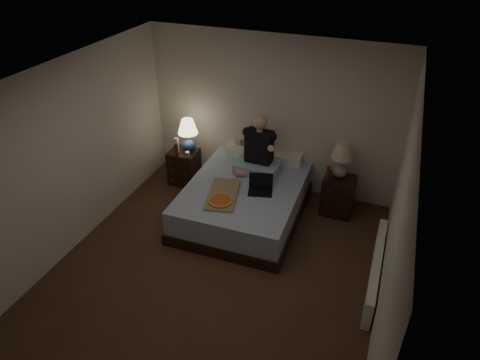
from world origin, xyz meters
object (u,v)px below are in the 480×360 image
at_px(laptop, 260,185).
at_px(radiator, 375,269).
at_px(beer_bottle_left, 176,150).
at_px(lamp_left, 188,135).
at_px(person, 258,145).
at_px(nightstand_right, 338,195).
at_px(pizza_box, 220,201).
at_px(soda_can, 187,155).
at_px(water_bottle, 177,145).
at_px(bed, 245,199).
at_px(nightstand_left, 184,167).
at_px(lamp_right, 341,160).
at_px(beer_bottle_right, 328,173).

distance_m(laptop, radiator, 1.88).
relative_size(beer_bottle_left, radiator, 0.14).
height_order(lamp_left, person, person).
distance_m(nightstand_right, pizza_box, 1.85).
height_order(soda_can, laptop, laptop).
xyz_separation_m(nightstand_right, pizza_box, (-1.44, -1.14, 0.28)).
height_order(water_bottle, person, person).
bearing_deg(lamp_left, bed, -24.02).
bearing_deg(nightstand_right, lamp_left, -178.33).
height_order(soda_can, pizza_box, soda_can).
bearing_deg(lamp_left, beer_bottle_left, -112.97).
height_order(bed, lamp_left, lamp_left).
bearing_deg(nightstand_left, lamp_right, 0.92).
bearing_deg(soda_can, person, 3.23).
xyz_separation_m(person, pizza_box, (-0.20, -0.98, -0.43)).
xyz_separation_m(bed, beer_bottle_right, (1.12, 0.43, 0.45)).
bearing_deg(nightstand_left, water_bottle, -145.21).
bearing_deg(lamp_right, pizza_box, -139.83).
distance_m(lamp_right, beer_bottle_right, 0.27).
xyz_separation_m(soda_can, laptop, (1.39, -0.46, 0.01)).
distance_m(water_bottle, beer_bottle_left, 0.15).
xyz_separation_m(bed, radiator, (2.00, -0.76, -0.07)).
bearing_deg(person, soda_can, -173.98).
xyz_separation_m(soda_can, radiator, (3.11, -1.08, -0.44)).
bearing_deg(bed, laptop, -28.24).
distance_m(bed, nightstand_left, 1.36).
bearing_deg(water_bottle, laptop, -19.08).
bearing_deg(lamp_left, pizza_box, -47.32).
distance_m(nightstand_left, laptop, 1.71).
bearing_deg(radiator, beer_bottle_left, 162.21).
xyz_separation_m(beer_bottle_right, person, (-1.07, -0.05, 0.29)).
xyz_separation_m(bed, water_bottle, (-1.35, 0.42, 0.45)).
bearing_deg(nightstand_left, bed, -22.09).
bearing_deg(pizza_box, water_bottle, 126.90).
xyz_separation_m(soda_can, person, (1.16, 0.07, 0.36)).
bearing_deg(beer_bottle_right, nightstand_left, 179.00).
xyz_separation_m(lamp_left, beer_bottle_right, (2.30, -0.09, -0.16)).
relative_size(bed, beer_bottle_right, 9.32).
bearing_deg(laptop, bed, 138.25).
bearing_deg(soda_can, water_bottle, 156.53).
bearing_deg(laptop, beer_bottle_left, 149.90).
bearing_deg(lamp_right, nightstand_left, -177.49).
bearing_deg(nightstand_left, person, -5.67).
distance_m(bed, beer_bottle_left, 1.39).
bearing_deg(nightstand_left, soda_can, -45.58).
bearing_deg(pizza_box, lamp_left, 119.87).
distance_m(nightstand_left, pizza_box, 1.59).
bearing_deg(beer_bottle_right, lamp_right, 46.89).
relative_size(lamp_left, water_bottle, 2.24).
xyz_separation_m(water_bottle, laptop, (1.63, -0.56, -0.06)).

